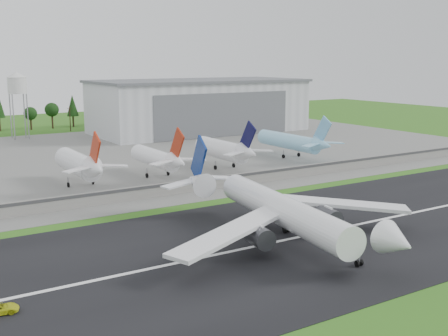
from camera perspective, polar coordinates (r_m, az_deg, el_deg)
ground at (r=99.93m, az=7.03°, el=-9.44°), size 600.00×600.00×0.00m
runway at (r=107.38m, az=3.64°, el=-7.88°), size 320.00×60.00×0.10m
runway_centerline at (r=107.36m, az=3.64°, el=-7.85°), size 220.00×1.00×0.02m
apron at (r=204.32m, az=-14.65°, el=0.85°), size 320.00×150.00×0.10m
blast_fence at (r=144.37m, az=-6.82°, el=-2.28°), size 240.00×0.61×3.50m
hangar_east at (r=273.66m, az=-2.52°, el=6.34°), size 102.00×47.00×25.20m
water_tower at (r=263.26m, az=-20.29°, el=8.09°), size 8.40×8.40×29.40m
utility_poles at (r=280.94m, az=-19.61°, el=3.24°), size 230.00×3.00×12.00m
treeline at (r=295.50m, az=-20.25°, el=3.55°), size 320.00×16.00×22.00m
main_airliner at (r=108.71m, az=6.12°, el=-5.01°), size 56.64×59.18×18.17m
parked_jet_red_a at (r=158.76m, az=-14.28°, el=0.34°), size 7.36×31.29×16.88m
parked_jet_red_b at (r=167.27m, az=-6.58°, el=0.99°), size 7.36×31.29×16.39m
parked_jet_navy at (r=178.60m, az=0.30°, el=1.83°), size 7.36×31.29×16.85m
parked_jet_skyblue at (r=200.84m, az=7.14°, el=2.67°), size 7.36×37.29×16.55m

